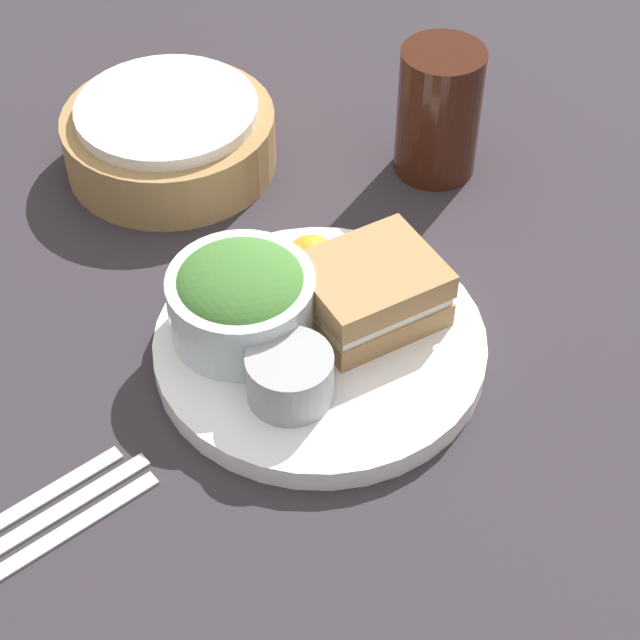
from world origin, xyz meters
The scene contains 11 objects.
ground_plane centered at (0.00, 0.00, 0.00)m, with size 4.00×4.00×0.00m, color #2D282D.
plate centered at (0.00, 0.00, 0.01)m, with size 0.27×0.27×0.02m, color white.
sandwich centered at (0.05, 0.01, 0.05)m, with size 0.11×0.09×0.05m.
salad_bowl centered at (-0.05, 0.04, 0.06)m, with size 0.12×0.12×0.07m.
dressing_cup centered at (-0.05, -0.04, 0.04)m, with size 0.07×0.07×0.04m, color #99999E.
orange_wedge centered at (0.02, 0.06, 0.04)m, with size 0.05×0.05×0.05m, color orange.
drink_glass centered at (0.21, 0.17, 0.06)m, with size 0.08×0.08×0.13m, color #38190F.
bread_basket centered at (-0.02, 0.29, 0.03)m, with size 0.20×0.20×0.07m.
fork centered at (-0.24, -0.07, 0.00)m, with size 0.16×0.01×0.01m, color #B2B2B7.
knife centered at (-0.24, -0.06, 0.00)m, with size 0.17×0.01×0.01m, color #B2B2B7.
spoon centered at (-0.25, -0.04, 0.00)m, with size 0.14×0.01×0.01m, color #B2B2B7.
Camera 1 is at (-0.25, -0.52, 0.64)m, focal length 60.00 mm.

